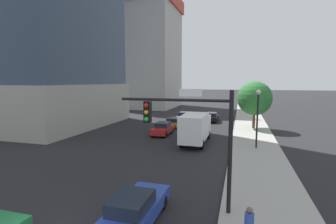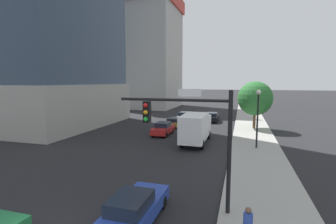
{
  "view_description": "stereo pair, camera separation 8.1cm",
  "coord_description": "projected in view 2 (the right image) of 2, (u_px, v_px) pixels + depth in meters",
  "views": [
    {
      "loc": [
        6.87,
        -6.74,
        6.31
      ],
      "look_at": [
        0.96,
        13.67,
        3.76
      ],
      "focal_mm": 27.04,
      "sensor_mm": 36.0,
      "label": 1
    },
    {
      "loc": [
        6.94,
        -6.72,
        6.31
      ],
      "look_at": [
        0.96,
        13.67,
        3.76
      ],
      "focal_mm": 27.04,
      "sensor_mm": 36.0,
      "label": 2
    }
  ],
  "objects": [
    {
      "name": "construction_building",
      "position": [
        146.0,
        47.0,
        62.13
      ],
      "size": [
        16.77,
        16.42,
        33.6
      ],
      "color": "#B2AFA8",
      "rests_on": "ground"
    },
    {
      "name": "sidewalk",
      "position": [
        255.0,
        143.0,
        25.81
      ],
      "size": [
        4.54,
        120.0,
        0.15
      ],
      "primitive_type": "cube",
      "color": "#9E9B93",
      "rests_on": "ground"
    },
    {
      "name": "box_truck",
      "position": [
        196.0,
        127.0,
        25.73
      ],
      "size": [
        2.26,
        6.97,
        3.1
      ],
      "color": "silver",
      "rests_on": "ground"
    },
    {
      "name": "car_gold",
      "position": [
        175.0,
        122.0,
        35.67
      ],
      "size": [
        1.77,
        4.36,
        1.34
      ],
      "color": "#AD8938",
      "rests_on": "ground"
    },
    {
      "name": "traffic_light_pole",
      "position": [
        190.0,
        127.0,
        12.0
      ],
      "size": [
        5.5,
        0.48,
        5.82
      ],
      "color": "black",
      "rests_on": "sidewalk"
    },
    {
      "name": "car_blue",
      "position": [
        134.0,
        209.0,
        11.16
      ],
      "size": [
        1.8,
        4.76,
        1.48
      ],
      "color": "#233D9E",
      "rests_on": "ground"
    },
    {
      "name": "street_lamp",
      "position": [
        258.0,
        110.0,
        23.3
      ],
      "size": [
        0.44,
        0.44,
        5.43
      ],
      "color": "black",
      "rests_on": "sidewalk"
    },
    {
      "name": "car_red",
      "position": [
        163.0,
        129.0,
        30.22
      ],
      "size": [
        1.79,
        4.29,
        1.5
      ],
      "color": "red",
      "rests_on": "ground"
    },
    {
      "name": "car_gray",
      "position": [
        184.0,
        116.0,
        41.34
      ],
      "size": [
        1.78,
        4.67,
        1.42
      ],
      "color": "slate",
      "rests_on": "ground"
    },
    {
      "name": "car_black",
      "position": [
        212.0,
        117.0,
        40.11
      ],
      "size": [
        1.79,
        4.66,
        1.47
      ],
      "color": "black",
      "rests_on": "ground"
    },
    {
      "name": "street_tree",
      "position": [
        255.0,
        98.0,
        33.1
      ],
      "size": [
        4.48,
        4.48,
        6.23
      ],
      "color": "brown",
      "rests_on": "sidewalk"
    }
  ]
}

